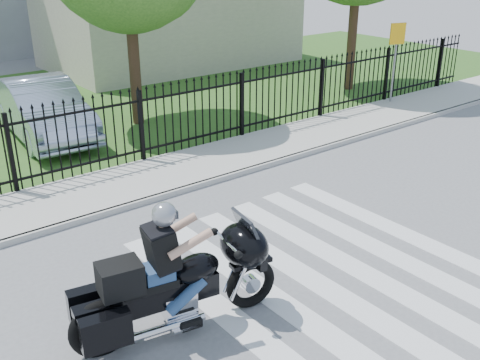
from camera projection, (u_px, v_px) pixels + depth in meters
ground at (325, 269)px, 9.14m from camera, size 120.00×120.00×0.00m
crosswalk at (325, 269)px, 9.14m from camera, size 5.00×5.50×0.01m
sidewalk at (165, 174)px, 12.74m from camera, size 40.00×2.00×0.12m
curb at (190, 188)px, 12.01m from camera, size 40.00×0.12×0.12m
grass_strip at (51, 109)px, 17.83m from camera, size 40.00×12.00×0.02m
iron_fence at (141, 128)px, 13.13m from camera, size 26.00×0.04×1.80m
building_low at (170, 22)px, 24.02m from camera, size 10.00×6.00×3.50m
motorcycle_rider at (172, 279)px, 7.40m from camera, size 2.97×1.30×1.98m
parked_car at (43, 109)px, 15.00m from camera, size 2.00×4.83×1.55m
traffic_sign at (396, 46)px, 17.60m from camera, size 0.53×0.20×2.50m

